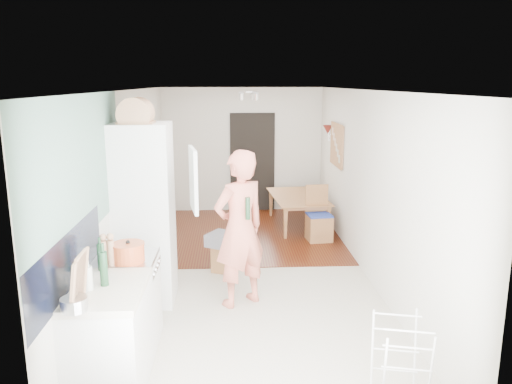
{
  "coord_description": "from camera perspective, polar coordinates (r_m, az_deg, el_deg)",
  "views": [
    {
      "loc": [
        -0.25,
        -6.52,
        2.61
      ],
      "look_at": [
        0.1,
        0.2,
        1.11
      ],
      "focal_mm": 35.0,
      "sensor_mm": 36.0,
      "label": 1
    }
  ],
  "objects": [
    {
      "name": "room_shell",
      "position": [
        6.67,
        -0.79,
        0.76
      ],
      "size": [
        3.2,
        7.0,
        2.5
      ],
      "primitive_type": null,
      "color": "silver",
      "rests_on": "ground"
    },
    {
      "name": "floor",
      "position": [
        7.03,
        -0.76,
        -9.27
      ],
      "size": [
        3.2,
        7.0,
        0.01
      ],
      "primitive_type": "cube",
      "color": "beige",
      "rests_on": "ground"
    },
    {
      "name": "wood_floor_overlay",
      "position": [
        8.77,
        -1.23,
        -4.75
      ],
      "size": [
        3.2,
        3.3,
        0.01
      ],
      "primitive_type": "cube",
      "color": "#4F280E",
      "rests_on": "room_shell"
    },
    {
      "name": "sage_wall_panel",
      "position": [
        4.78,
        -19.28,
        2.68
      ],
      "size": [
        0.02,
        3.0,
        1.3
      ],
      "primitive_type": "cube",
      "color": "gray",
      "rests_on": "room_shell"
    },
    {
      "name": "tile_splashback",
      "position": [
        4.44,
        -20.52,
        -7.5
      ],
      "size": [
        0.02,
        1.9,
        0.5
      ],
      "primitive_type": "cube",
      "color": "black",
      "rests_on": "room_shell"
    },
    {
      "name": "doorway_recess",
      "position": [
        10.14,
        -0.41,
        3.38
      ],
      "size": [
        0.9,
        0.04,
        2.0
      ],
      "primitive_type": "cube",
      "color": "black",
      "rests_on": "room_shell"
    },
    {
      "name": "base_cabinet",
      "position": [
        4.65,
        -16.33,
        -15.96
      ],
      "size": [
        0.6,
        0.9,
        0.86
      ],
      "primitive_type": "cube",
      "color": "white",
      "rests_on": "room_shell"
    },
    {
      "name": "worktop",
      "position": [
        4.45,
        -16.7,
        -10.73
      ],
      "size": [
        0.62,
        0.92,
        0.06
      ],
      "primitive_type": "cube",
      "color": "beige",
      "rests_on": "room_shell"
    },
    {
      "name": "range_cooker",
      "position": [
        5.3,
        -14.48,
        -12.05
      ],
      "size": [
        0.6,
        0.6,
        0.88
      ],
      "primitive_type": "cube",
      "color": "white",
      "rests_on": "room_shell"
    },
    {
      "name": "cooker_top",
      "position": [
        5.13,
        -14.76,
        -7.36
      ],
      "size": [
        0.6,
        0.6,
        0.04
      ],
      "primitive_type": "cube",
      "color": "silver",
      "rests_on": "room_shell"
    },
    {
      "name": "fridge_housing",
      "position": [
        6.03,
        -12.65,
        -2.53
      ],
      "size": [
        0.66,
        0.66,
        2.15
      ],
      "primitive_type": "cube",
      "color": "white",
      "rests_on": "room_shell"
    },
    {
      "name": "fridge_door",
      "position": [
        5.56,
        -7.18,
        1.44
      ],
      "size": [
        0.14,
        0.56,
        0.7
      ],
      "primitive_type": "cube",
      "rotation": [
        0.0,
        0.0,
        -1.4
      ],
      "color": "white",
      "rests_on": "room_shell"
    },
    {
      "name": "fridge_interior",
      "position": [
        5.88,
        -9.89,
        1.96
      ],
      "size": [
        0.02,
        0.52,
        0.66
      ],
      "primitive_type": "cube",
      "color": "white",
      "rests_on": "room_shell"
    },
    {
      "name": "pinboard",
      "position": [
        8.68,
        9.24,
        5.35
      ],
      "size": [
        0.03,
        0.9,
        0.7
      ],
      "primitive_type": "cube",
      "color": "tan",
      "rests_on": "room_shell"
    },
    {
      "name": "pinboard_frame",
      "position": [
        8.68,
        9.14,
        5.35
      ],
      "size": [
        0.0,
        0.94,
        0.74
      ],
      "primitive_type": "cube",
      "color": "#A56A40",
      "rests_on": "room_shell"
    },
    {
      "name": "wall_sconce",
      "position": [
        9.29,
        8.2,
        7.08
      ],
      "size": [
        0.18,
        0.18,
        0.16
      ],
      "primitive_type": "cone",
      "color": "maroon",
      "rests_on": "room_shell"
    },
    {
      "name": "person",
      "position": [
        5.77,
        -1.89,
        -2.65
      ],
      "size": [
        0.96,
        0.88,
        2.2
      ],
      "primitive_type": "imported",
      "rotation": [
        0.0,
        0.0,
        3.72
      ],
      "color": "#E0745F",
      "rests_on": "floor"
    },
    {
      "name": "dining_table",
      "position": [
        9.19,
        4.97,
        -2.46
      ],
      "size": [
        0.89,
        1.44,
        0.49
      ],
      "primitive_type": "imported",
      "rotation": [
        0.0,
        0.0,
        1.66
      ],
      "color": "#A56A40",
      "rests_on": "floor"
    },
    {
      "name": "dining_chair",
      "position": [
        8.33,
        7.25,
        -2.52
      ],
      "size": [
        0.43,
        0.43,
        0.92
      ],
      "primitive_type": null,
      "rotation": [
        0.0,
        0.0,
        0.1
      ],
      "color": "#A56A40",
      "rests_on": "floor"
    },
    {
      "name": "stool",
      "position": [
        7.07,
        -3.6,
        -7.49
      ],
      "size": [
        0.39,
        0.39,
        0.39
      ],
      "primitive_type": null,
      "rotation": [
        0.0,
        0.0,
        -0.4
      ],
      "color": "#A56A40",
      "rests_on": "floor"
    },
    {
      "name": "grey_drape",
      "position": [
        6.94,
        -3.81,
        -5.43
      ],
      "size": [
        0.52,
        0.52,
        0.17
      ],
      "primitive_type": "cube",
      "rotation": [
        0.0,
        0.0,
        -0.53
      ],
      "color": "slate",
      "rests_on": "stool"
    },
    {
      "name": "drying_rack",
      "position": [
        4.42,
        16.17,
        -18.3
      ],
      "size": [
        0.46,
        0.43,
        0.75
      ],
      "primitive_type": null,
      "rotation": [
        0.0,
        0.0,
        -0.23
      ],
      "color": "white",
      "rests_on": "floor"
    },
    {
      "name": "bread_bin",
      "position": [
        5.78,
        -13.56,
        8.65
      ],
      "size": [
        0.39,
        0.37,
        0.21
      ],
      "primitive_type": null,
      "rotation": [
        0.0,
        0.0,
        -0.0
      ],
      "color": "#AF7954",
      "rests_on": "fridge_housing"
    },
    {
      "name": "red_casserole",
      "position": [
        4.95,
        -14.38,
        -6.69
      ],
      "size": [
        0.35,
        0.35,
        0.18
      ],
      "primitive_type": "cylinder",
      "rotation": [
        0.0,
        0.0,
        0.11
      ],
      "color": "#CB5229",
      "rests_on": "cooker_top"
    },
    {
      "name": "steel_pan",
      "position": [
        4.08,
        -20.07,
        -11.94
      ],
      "size": [
        0.21,
        0.21,
        0.1
      ],
      "primitive_type": "cylinder",
      "rotation": [
        0.0,
        0.0,
        0.03
      ],
      "color": "silver",
      "rests_on": "worktop"
    },
    {
      "name": "held_bottle",
      "position": [
        5.63,
        -0.95,
        -1.88
      ],
      "size": [
        0.06,
        0.06,
        0.26
      ],
      "primitive_type": "cylinder",
      "color": "#1C3F24",
      "rests_on": "person"
    },
    {
      "name": "bottle_a",
      "position": [
        4.43,
        -17.01,
        -8.39
      ],
      "size": [
        0.08,
        0.08,
        0.3
      ],
      "primitive_type": "cylinder",
      "rotation": [
        0.0,
        0.0,
        -0.25
      ],
      "color": "#1C3F24",
      "rests_on": "worktop"
    },
    {
      "name": "bottle_b",
      "position": [
        4.79,
        -17.35,
        -7.12
      ],
      "size": [
        0.07,
        0.07,
        0.25
      ],
      "primitive_type": "cylinder",
      "rotation": [
        0.0,
        0.0,
        -0.17
      ],
      "color": "#1C3F24",
      "rests_on": "worktop"
    },
    {
      "name": "bottle_c",
      "position": [
        4.4,
        -18.69,
        -9.31
      ],
      "size": [
        0.1,
        0.1,
        0.2
      ],
      "primitive_type": "cylinder",
      "rotation": [
        0.0,
        0.0,
        0.17
      ],
      "color": "silver",
      "rests_on": "worktop"
    },
    {
      "name": "pepper_mill_front",
      "position": [
        4.9,
        -16.24,
        -6.67
      ],
      "size": [
        0.08,
        0.08,
        0.24
      ],
      "primitive_type": "cylinder",
      "rotation": [
        0.0,
        0.0,
        -0.3
      ],
      "color": "#AF7954",
      "rests_on": "worktop"
    },
    {
      "name": "pepper_mill_back",
      "position": [
        4.91,
        -16.99,
        -6.68
      ],
      "size": [
        0.07,
        0.07,
        0.24
      ],
      "primitive_type": "cylinder",
      "rotation": [
        0.0,
        0.0,
        -0.09
      ],
      "color": "#AF7954",
      "rests_on": "worktop"
    },
    {
      "name": "chopping_boards",
      "position": [
        4.12,
        -19.57,
        -9.35
      ],
      "size": [
        0.13,
        0.3,
        0.41
      ],
      "primitive_type": null,
      "rotation": [
        0.0,
        0.0,
        0.3
      ],
      "color": "#AF7954",
      "rests_on": "worktop"
    }
  ]
}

